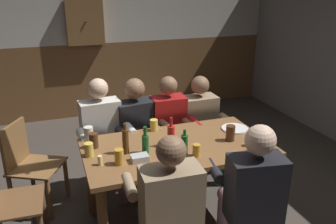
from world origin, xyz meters
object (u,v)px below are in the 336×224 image
at_px(pint_glass_4, 196,150).
at_px(pint_glass_8, 94,140).
at_px(person_4, 168,206).
at_px(pint_glass_0, 89,133).
at_px(wall_dart_cabinet, 85,22).
at_px(bottle_3, 145,143).
at_px(dining_table, 177,157).
at_px(table_candle, 100,161).
at_px(bottle_1, 126,141).
at_px(bottle_0, 184,144).
at_px(bottle_2, 171,136).
at_px(person_2, 171,127).
at_px(pint_glass_7, 257,137).
at_px(pint_glass_1, 230,133).
at_px(person_5, 251,189).
at_px(pint_glass_6, 119,157).
at_px(condiment_caddy, 140,158).
at_px(pint_glass_5, 154,125).
at_px(pint_glass_2, 259,145).
at_px(person_0, 103,134).
at_px(person_3, 202,123).
at_px(chair_empty_far_end, 4,202).
at_px(pint_glass_3, 89,150).
at_px(chair_empty_near_left, 29,164).
at_px(person_1, 139,130).
at_px(plate_0, 235,129).

bearing_deg(pint_glass_4, pint_glass_8, 150.33).
xyz_separation_m(person_4, pint_glass_0, (-0.39, 1.05, 0.16)).
bearing_deg(wall_dart_cabinet, bottle_3, -88.62).
bearing_deg(pint_glass_0, dining_table, -27.49).
height_order(table_candle, bottle_1, bottle_1).
distance_m(bottle_0, bottle_2, 0.18).
distance_m(person_2, bottle_0, 0.89).
relative_size(bottle_1, pint_glass_7, 1.69).
bearing_deg(pint_glass_1, person_2, 112.54).
height_order(person_5, pint_glass_1, person_5).
bearing_deg(pint_glass_6, condiment_caddy, -0.35).
distance_m(pint_glass_5, pint_glass_6, 0.71).
height_order(person_4, wall_dart_cabinet, wall_dart_cabinet).
bearing_deg(pint_glass_2, wall_dart_cabinet, 106.58).
bearing_deg(person_0, pint_glass_2, 134.27).
xyz_separation_m(person_3, pint_glass_4, (-0.47, -0.92, 0.18)).
distance_m(chair_empty_far_end, bottle_1, 1.08).
distance_m(person_4, pint_glass_4, 0.61).
bearing_deg(chair_empty_far_end, person_3, 109.57).
relative_size(pint_glass_3, wall_dart_cabinet, 0.16).
xyz_separation_m(chair_empty_far_end, pint_glass_0, (0.74, 0.30, 0.37)).
bearing_deg(pint_glass_3, dining_table, -3.95).
bearing_deg(pint_glass_1, bottle_0, -167.88).
bearing_deg(dining_table, person_3, 50.73).
bearing_deg(chair_empty_near_left, person_1, 117.79).
bearing_deg(condiment_caddy, pint_glass_1, 6.40).
distance_m(dining_table, pint_glass_0, 0.82).
height_order(person_0, bottle_1, person_0).
bearing_deg(pint_glass_2, plate_0, 85.08).
distance_m(person_3, pint_glass_3, 1.46).
bearing_deg(person_2, person_1, 0.02).
distance_m(plate_0, bottle_0, 0.73).
xyz_separation_m(chair_empty_near_left, table_candle, (0.58, -0.81, 0.34)).
distance_m(person_2, pint_glass_3, 1.13).
distance_m(person_2, chair_empty_near_left, 1.47).
height_order(person_5, pint_glass_3, person_5).
xyz_separation_m(person_0, pint_glass_1, (1.03, -0.75, 0.17)).
bearing_deg(wall_dart_cabinet, pint_glass_1, -74.22).
bearing_deg(pint_glass_0, pint_glass_7, -24.18).
bearing_deg(pint_glass_1, bottle_3, 178.69).
bearing_deg(table_candle, bottle_2, 11.68).
bearing_deg(pint_glass_4, bottle_3, 153.32).
relative_size(pint_glass_0, pint_glass_4, 1.20).
bearing_deg(person_3, chair_empty_near_left, -0.56).
bearing_deg(pint_glass_6, bottle_1, 61.17).
bearing_deg(pint_glass_5, pint_glass_3, -153.76).
xyz_separation_m(pint_glass_0, pint_glass_8, (0.02, -0.17, 0.00)).
relative_size(person_3, pint_glass_8, 8.84).
relative_size(pint_glass_0, pint_glass_8, 0.94).
xyz_separation_m(person_3, table_candle, (-1.25, -0.81, 0.17)).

